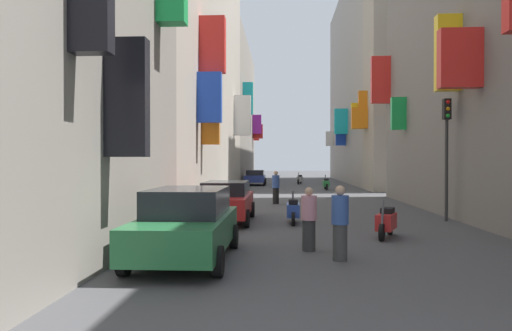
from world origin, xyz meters
The scene contains 16 objects.
ground_plane centered at (0.00, 30.00, 0.00)m, with size 140.00×140.00×0.00m, color #424244.
building_left_mid_a centered at (-7.99, 25.87, 10.36)m, with size 7.27×24.68×20.74m.
building_left_mid_b centered at (-7.99, 49.11, 7.37)m, with size 7.26×21.79×14.75m.
building_right_mid_c centered at (7.99, 33.25, 10.35)m, with size 7.20×4.39×20.73m.
building_right_far centered at (8.00, 47.72, 10.09)m, with size 7.27×24.56×20.20m.
parked_car_green centered at (-3.56, 8.16, 0.82)m, with size 2.00×4.48×1.58m.
parked_car_red centered at (-3.47, 14.74, 0.77)m, with size 1.92×4.36×1.45m.
parked_car_blue centered at (-3.81, 40.41, 0.72)m, with size 1.94×3.91×1.36m.
scooter_red centered at (1.55, 11.40, 0.46)m, with size 0.80×1.66×1.13m.
scooter_blue centered at (-1.04, 14.38, 0.46)m, with size 0.45×1.94×1.13m.
scooter_green centered at (1.97, 33.88, 0.46)m, with size 0.45×2.00×1.13m.
scooter_silver centered at (0.29, 42.36, 0.46)m, with size 0.67×1.91×1.13m.
pedestrian_crossing centered at (-1.73, 21.81, 0.84)m, with size 0.39×0.39×1.68m.
pedestrian_near_left centered at (-0.16, 8.24, 0.83)m, with size 0.51×0.51×1.66m.
pedestrian_near_right centered at (-0.78, 9.33, 0.77)m, with size 0.54×0.54×1.56m.
traffic_light_near_corner centered at (4.58, 15.27, 3.03)m, with size 0.26×0.34×4.47m.
Camera 1 is at (-1.46, -2.21, 2.21)m, focal length 32.98 mm.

